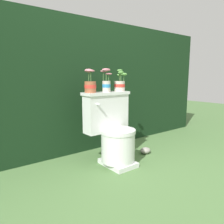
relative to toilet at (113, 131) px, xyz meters
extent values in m
plane|color=#4C703D|center=(-0.03, -0.07, -0.34)|extent=(12.00, 12.00, 0.00)
cube|color=black|center=(-0.03, 0.94, 0.44)|extent=(4.23, 0.91, 1.58)
cube|color=silver|center=(0.00, -0.09, -0.32)|extent=(0.26, 0.36, 0.05)
cylinder|color=silver|center=(0.00, -0.09, -0.15)|extent=(0.34, 0.34, 0.29)
cylinder|color=silver|center=(0.00, -0.09, 0.02)|extent=(0.36, 0.36, 0.04)
cube|color=silver|center=(0.00, 0.11, 0.18)|extent=(0.49, 0.16, 0.39)
cube|color=silver|center=(0.00, 0.11, 0.39)|extent=(0.52, 0.18, 0.03)
cylinder|color=silver|center=(-0.17, 0.01, 0.29)|extent=(0.02, 0.05, 0.02)
cylinder|color=#9E5638|center=(-0.19, 0.12, 0.46)|extent=(0.11, 0.11, 0.11)
cylinder|color=red|center=(-0.19, 0.12, 0.46)|extent=(0.12, 0.12, 0.03)
cylinder|color=#332319|center=(-0.19, 0.12, 0.51)|extent=(0.11, 0.11, 0.01)
cylinder|color=#4C753D|center=(-0.19, 0.11, 0.56)|extent=(0.01, 0.01, 0.09)
ellipsoid|color=#B26B75|center=(-0.19, 0.11, 0.62)|extent=(0.09, 0.06, 0.02)
cylinder|color=#4C753D|center=(-0.18, 0.16, 0.56)|extent=(0.01, 0.01, 0.09)
ellipsoid|color=#B26B75|center=(-0.18, 0.16, 0.62)|extent=(0.09, 0.06, 0.04)
cylinder|color=beige|center=(-0.01, 0.10, 0.46)|extent=(0.08, 0.08, 0.12)
cylinder|color=#2D84BC|center=(-0.01, 0.10, 0.47)|extent=(0.09, 0.09, 0.03)
cylinder|color=#332319|center=(-0.01, 0.10, 0.51)|extent=(0.08, 0.08, 0.01)
cylinder|color=#4C753D|center=(0.01, 0.08, 0.55)|extent=(0.01, 0.01, 0.07)
ellipsoid|color=#B26B75|center=(0.01, 0.08, 0.59)|extent=(0.08, 0.06, 0.02)
cylinder|color=#4C753D|center=(-0.02, 0.08, 0.57)|extent=(0.01, 0.01, 0.10)
ellipsoid|color=#B26B75|center=(-0.02, 0.08, 0.63)|extent=(0.09, 0.07, 0.03)
cylinder|color=#4C753D|center=(-0.03, 0.12, 0.56)|extent=(0.01, 0.01, 0.09)
ellipsoid|color=#B26B75|center=(-0.03, 0.12, 0.62)|extent=(0.07, 0.05, 0.02)
cylinder|color=beige|center=(0.19, 0.12, 0.46)|extent=(0.12, 0.12, 0.11)
cylinder|color=red|center=(0.19, 0.12, 0.46)|extent=(0.12, 0.12, 0.03)
cylinder|color=#332319|center=(0.19, 0.12, 0.51)|extent=(0.11, 0.11, 0.01)
cylinder|color=#4C753D|center=(0.21, 0.07, 0.55)|extent=(0.01, 0.01, 0.06)
ellipsoid|color=#569342|center=(0.21, 0.07, 0.59)|extent=(0.08, 0.06, 0.03)
cylinder|color=#4C753D|center=(0.17, 0.08, 0.56)|extent=(0.01, 0.01, 0.08)
ellipsoid|color=#569342|center=(0.17, 0.08, 0.61)|extent=(0.07, 0.05, 0.03)
cylinder|color=#4C753D|center=(0.22, 0.15, 0.57)|extent=(0.01, 0.01, 0.11)
ellipsoid|color=#569342|center=(0.22, 0.15, 0.63)|extent=(0.07, 0.05, 0.03)
cylinder|color=#4C753D|center=(0.18, 0.11, 0.54)|extent=(0.01, 0.01, 0.06)
ellipsoid|color=#569342|center=(0.18, 0.11, 0.58)|extent=(0.06, 0.04, 0.02)
ellipsoid|color=gray|center=(0.47, -0.02, -0.31)|extent=(0.13, 0.11, 0.07)
camera|label=1|loc=(-1.37, -1.73, 0.57)|focal=35.00mm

